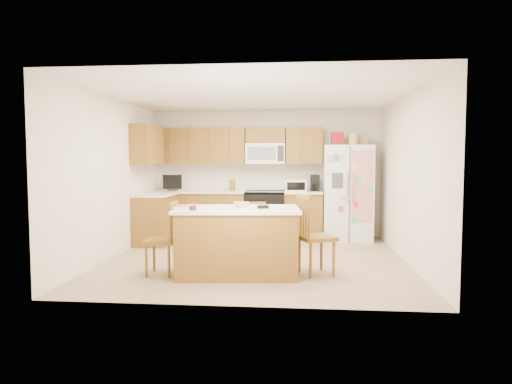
# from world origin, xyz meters

# --- Properties ---
(ground) EXTENTS (4.50, 4.50, 0.00)m
(ground) POSITION_xyz_m (0.00, 0.00, 0.00)
(ground) COLOR #8B765C
(ground) RESTS_ON ground
(room_shell) EXTENTS (4.60, 4.60, 2.52)m
(room_shell) POSITION_xyz_m (0.00, 0.00, 1.44)
(room_shell) COLOR beige
(room_shell) RESTS_ON ground
(cabinetry) EXTENTS (3.36, 1.56, 2.15)m
(cabinetry) POSITION_xyz_m (-0.98, 1.79, 0.91)
(cabinetry) COLOR brown
(cabinetry) RESTS_ON ground
(stove) EXTENTS (0.76, 0.65, 1.13)m
(stove) POSITION_xyz_m (0.00, 1.94, 0.47)
(stove) COLOR black
(stove) RESTS_ON ground
(refrigerator) EXTENTS (0.90, 0.79, 2.04)m
(refrigerator) POSITION_xyz_m (1.57, 1.87, 0.92)
(refrigerator) COLOR white
(refrigerator) RESTS_ON ground
(island) EXTENTS (1.74, 1.10, 0.98)m
(island) POSITION_xyz_m (-0.17, -0.93, 0.45)
(island) COLOR brown
(island) RESTS_ON ground
(windsor_chair_left) EXTENTS (0.41, 0.43, 0.98)m
(windsor_chair_left) POSITION_xyz_m (-1.15, -1.02, 0.46)
(windsor_chair_left) COLOR brown
(windsor_chair_left) RESTS_ON ground
(windsor_chair_back) EXTENTS (0.50, 0.49, 0.92)m
(windsor_chair_back) POSITION_xyz_m (-0.05, -0.29, 0.44)
(windsor_chair_back) COLOR brown
(windsor_chair_back) RESTS_ON ground
(windsor_chair_right) EXTENTS (0.58, 0.59, 1.07)m
(windsor_chair_right) POSITION_xyz_m (0.86, -0.83, 0.51)
(windsor_chair_right) COLOR brown
(windsor_chair_right) RESTS_ON ground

